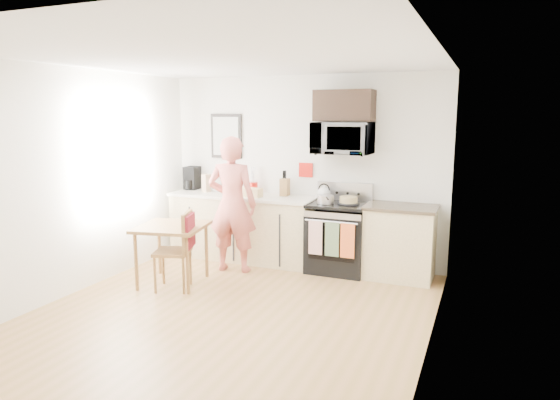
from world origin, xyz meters
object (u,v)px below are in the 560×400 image
at_px(range, 338,239).
at_px(microwave, 343,138).
at_px(chair, 183,240).
at_px(dining_table, 172,232).
at_px(cake, 348,200).
at_px(person, 232,204).

bearing_deg(range, microwave, 90.06).
height_order(range, chair, range).
xyz_separation_m(range, dining_table, (-1.74, -1.27, 0.21)).
bearing_deg(cake, microwave, 134.65).
relative_size(person, cake, 6.38).
distance_m(range, person, 1.48).
height_order(range, person, person).
bearing_deg(person, microwave, -162.73).
bearing_deg(range, chair, -137.00).
bearing_deg(dining_table, microwave, 38.27).
height_order(range, cake, range).
bearing_deg(dining_table, person, 59.45).
relative_size(dining_table, cake, 2.86).
xyz_separation_m(person, dining_table, (-0.44, -0.75, -0.25)).
bearing_deg(chair, dining_table, 133.48).
relative_size(microwave, cake, 2.69).
height_order(range, dining_table, range).
xyz_separation_m(microwave, person, (-1.30, -0.63, -0.86)).
distance_m(microwave, chair, 2.41).
bearing_deg(dining_table, cake, 33.53).
distance_m(person, chair, 0.94).
relative_size(range, cake, 4.12).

